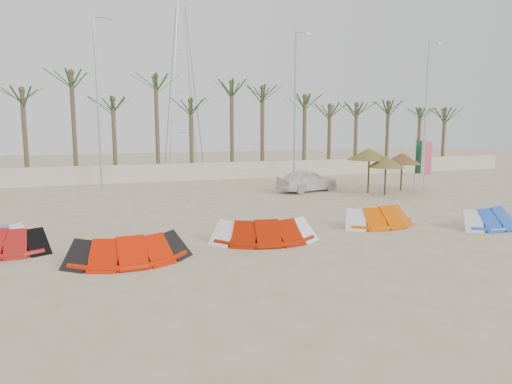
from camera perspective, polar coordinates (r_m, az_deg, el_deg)
name	(u,v)px	position (r m, az deg, el deg)	size (l,w,h in m)	color
ground	(322,262)	(14.00, 8.26, -8.59)	(120.00, 120.00, 0.00)	beige
boundary_wall	(185,172)	(34.59, -8.82, 2.49)	(60.00, 0.30, 1.30)	beige
palm_line	(189,95)	(36.11, -8.42, 11.94)	(52.00, 4.00, 7.70)	brown
lamp_b	(98,99)	(31.90, -19.13, 10.88)	(1.25, 0.14, 11.00)	#A5A8AD
lamp_c	(295,103)	(34.96, 4.92, 11.01)	(1.25, 0.14, 11.00)	#A5A8AD
lamp_d	(426,106)	(41.35, 20.51, 10.09)	(1.25, 0.14, 11.00)	#A5A8AD
pylon	(184,173)	(40.71, -8.98, 2.41)	(3.00, 3.00, 14.00)	#A5A8AD
kite_red_left	(2,239)	(16.90, -29.16, -5.19)	(3.28, 2.24, 0.90)	#A91613
kite_red_mid	(128,246)	(14.47, -15.66, -6.53)	(3.65, 1.77, 0.90)	red
kite_red_right	(262,228)	(16.29, 0.70, -4.58)	(3.82, 2.03, 0.90)	#AB1700
kite_orange	(377,214)	(19.58, 14.86, -2.69)	(3.68, 2.10, 0.90)	#E65300
kite_blue	(486,216)	(20.79, 26.80, -2.69)	(3.26, 2.05, 0.90)	blue
parasol_left	(369,154)	(28.47, 13.98, 4.61)	(2.69, 2.69, 2.72)	#4C331E
parasol_mid	(386,162)	(27.73, 15.93, 3.67)	(2.15, 2.15, 2.35)	#4C331E
parasol_right	(402,158)	(30.23, 17.80, 4.01)	(2.39, 2.39, 2.38)	#4C331E
flag_pink	(427,160)	(31.32, 20.60, 3.81)	(0.44, 0.16, 3.23)	#A5A8AD
flag_green	(418,158)	(31.65, 19.54, 3.98)	(0.45, 0.09, 3.31)	#A5A8AD
car	(307,180)	(28.60, 6.41, 1.44)	(1.63, 4.05, 1.38)	white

